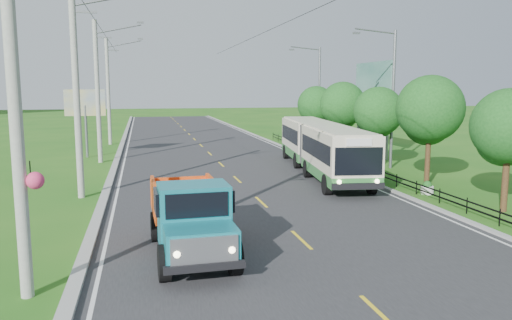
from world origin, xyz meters
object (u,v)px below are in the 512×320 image
object	(u,v)px
streetlight_mid	(391,94)
tree_fifth	(343,107)
tree_second	(508,130)
tree_third	(429,112)
planter_mid	(360,165)
streetlight_far	(318,93)
pole_nearest	(17,102)
bus	(321,144)
tree_back	(316,107)
dump_truck	(190,212)
tree_fourth	(378,114)
planter_near	(427,188)
pole_mid	(98,91)
pole_far	(109,90)
planter_far	(318,150)
billboard_left	(85,107)
billboard_right	(373,88)
pole_near	(77,92)

from	to	relation	value
streetlight_mid	tree_fifth	bearing A→B (deg)	97.29
tree_second	tree_third	world-z (taller)	tree_third
planter_mid	streetlight_far	bearing A→B (deg)	81.70
pole_nearest	bus	bearing A→B (deg)	49.47
planter_mid	bus	size ratio (longest dim) A/B	0.04
tree_fifth	streetlight_mid	world-z (taller)	streetlight_mid
tree_back	tree_fifth	bearing A→B (deg)	-90.00
tree_third	dump_truck	size ratio (longest dim) A/B	1.02
tree_fourth	planter_near	bearing A→B (deg)	-98.77
pole_mid	bus	bearing A→B (deg)	-29.83
pole_far	tree_second	xyz separation A→B (m)	(18.12, -30.86, -1.57)
pole_nearest	planter_far	size ratio (longest dim) A/B	14.93
pole_nearest	planter_near	size ratio (longest dim) A/B	14.93
tree_fifth	tree_back	xyz separation A→B (m)	(-0.00, 6.00, -0.20)
streetlight_mid	pole_far	bearing A→B (deg)	134.86
pole_far	planter_mid	size ratio (longest dim) A/B	14.93
tree_fourth	billboard_left	bearing A→B (deg)	153.01
billboard_left	tree_back	bearing A→B (deg)	6.31
tree_fifth	planter_far	bearing A→B (deg)	124.05
billboard_left	dump_truck	world-z (taller)	billboard_left
pole_far	tree_third	xyz separation A→B (m)	(18.12, -24.86, -1.11)
tree_fourth	bus	bearing A→B (deg)	-166.45
pole_far	billboard_right	size ratio (longest dim) A/B	1.37
tree_fourth	tree_fifth	xyz separation A→B (m)	(0.00, 6.00, 0.27)
pole_far	billboard_left	distance (m)	9.17
pole_near	bus	world-z (taller)	pole_near
planter_far	pole_far	bearing A→B (deg)	146.88
dump_truck	pole_nearest	bearing A→B (deg)	-153.56
pole_mid	tree_third	bearing A→B (deg)	-35.36
tree_fifth	bus	distance (m)	8.51
planter_near	billboard_right	size ratio (longest dim) A/B	0.09
planter_near	billboard_left	distance (m)	25.78
pole_nearest	streetlight_far	distance (m)	36.30
planter_mid	dump_truck	bearing A→B (deg)	-130.45
pole_mid	streetlight_far	xyz separation A→B (m)	(18.90, 7.00, -0.19)
planter_mid	bus	xyz separation A→B (m)	(-3.08, -0.90, 1.54)
pole_near	streetlight_far	world-z (taller)	pole_near
streetlight_mid	billboard_right	size ratio (longest dim) A/B	1.24
planter_near	planter_mid	bearing A→B (deg)	90.00
tree_second	bus	bearing A→B (deg)	111.58
tree_fifth	planter_mid	xyz separation A→B (m)	(-1.26, -6.14, -3.57)
pole_mid	planter_far	distance (m)	17.56
tree_back	billboard_right	xyz separation A→B (m)	(2.44, -6.14, 1.69)
tree_second	tree_fourth	distance (m)	12.00
streetlight_mid	tree_fourth	bearing A→B (deg)	169.85
pole_far	planter_mid	distance (m)	25.85
planter_near	billboard_left	world-z (taller)	billboard_left
pole_near	streetlight_far	size ratio (longest dim) A/B	1.10
streetlight_mid	billboard_right	distance (m)	6.24
tree_second	streetlight_mid	bearing A→B (deg)	86.21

